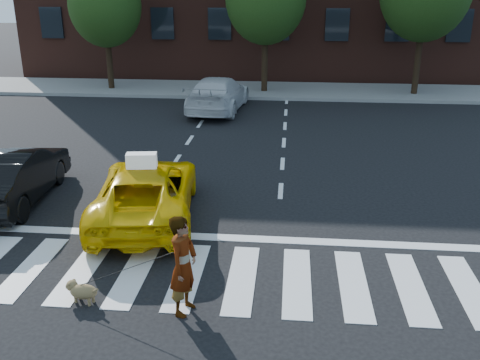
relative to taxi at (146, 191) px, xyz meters
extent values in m
plane|color=black|center=(1.40, -2.50, -0.63)|extent=(120.00, 120.00, 0.00)
cube|color=silver|center=(1.40, -2.50, -0.63)|extent=(13.00, 2.40, 0.01)
cube|color=silver|center=(1.40, -0.90, -0.63)|extent=(12.00, 0.30, 0.01)
cube|color=slate|center=(1.40, 15.00, -0.56)|extent=(30.00, 4.00, 0.15)
cylinder|color=black|center=(-5.60, 14.50, 0.99)|extent=(0.28, 0.28, 3.25)
ellipsoid|color=#1A360E|center=(-5.60, 14.50, 3.40)|extent=(3.38, 3.38, 3.89)
cylinder|color=black|center=(1.90, 14.50, 1.14)|extent=(0.28, 0.28, 3.55)
cylinder|color=black|center=(8.90, 14.50, 1.29)|extent=(0.28, 0.28, 3.85)
imported|color=#D9AC04|center=(0.00, 0.00, 0.00)|extent=(2.72, 4.81, 1.27)
imported|color=black|center=(-3.44, 0.62, 0.04)|extent=(1.75, 4.21, 1.35)
imported|color=silver|center=(0.19, 10.76, 0.07)|extent=(2.37, 5.00, 1.41)
imported|color=#999999|center=(1.57, -3.60, 0.21)|extent=(0.55, 0.70, 1.70)
ellipsoid|color=olive|center=(-0.17, -3.51, -0.43)|extent=(0.51, 0.36, 0.26)
sphere|color=olive|center=(-0.39, -3.45, -0.36)|extent=(0.24, 0.24, 0.19)
sphere|color=olive|center=(-0.46, -3.43, -0.40)|extent=(0.11, 0.11, 0.09)
cylinder|color=olive|center=(0.05, -3.57, -0.36)|extent=(0.14, 0.08, 0.11)
sphere|color=olive|center=(-0.37, -3.39, -0.30)|extent=(0.08, 0.08, 0.07)
sphere|color=olive|center=(-0.40, -3.51, -0.30)|extent=(0.08, 0.08, 0.07)
cylinder|color=olive|center=(-0.31, -3.53, -0.57)|extent=(0.06, 0.06, 0.13)
cylinder|color=olive|center=(-0.28, -3.42, -0.57)|extent=(0.06, 0.06, 0.13)
cylinder|color=olive|center=(-0.05, -3.60, -0.57)|extent=(0.06, 0.06, 0.13)
cylinder|color=olive|center=(-0.02, -3.49, -0.57)|extent=(0.06, 0.06, 0.13)
cube|color=white|center=(0.00, -0.20, 0.79)|extent=(0.68, 0.37, 0.32)
camera|label=1|loc=(3.18, -10.94, 4.45)|focal=40.00mm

